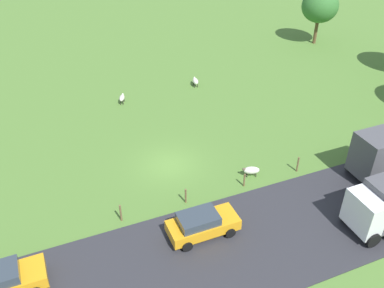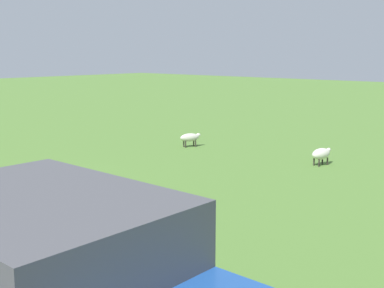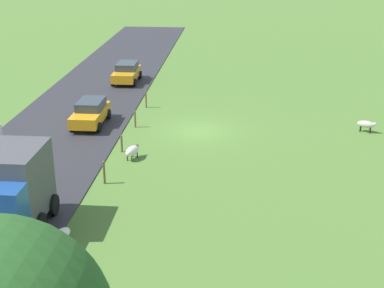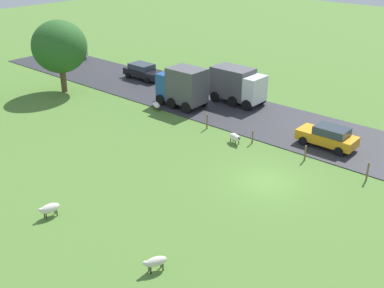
# 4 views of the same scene
# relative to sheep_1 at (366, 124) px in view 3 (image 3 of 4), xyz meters

# --- Properties ---
(ground_plane) EXTENTS (160.00, 160.00, 0.00)m
(ground_plane) POSITION_rel_sheep_1_xyz_m (10.59, 0.74, -0.52)
(ground_plane) COLOR #517A33
(road_strip) EXTENTS (8.00, 80.00, 0.06)m
(road_strip) POSITION_rel_sheep_1_xyz_m (19.51, 0.74, -0.49)
(road_strip) COLOR #2D2D33
(road_strip) RESTS_ON ground_plane
(sheep_1) EXTENTS (1.22, 0.86, 0.75)m
(sheep_1) POSITION_rel_sheep_1_xyz_m (0.00, 0.00, 0.00)
(sheep_1) COLOR beige
(sheep_1) RESTS_ON ground_plane
(sheep_2) EXTENTS (0.89, 1.29, 0.76)m
(sheep_2) POSITION_rel_sheep_1_xyz_m (14.04, 5.69, -0.03)
(sheep_2) COLOR silver
(sheep_2) RESTS_ON ground_plane
(sheep_3) EXTENTS (0.82, 1.17, 0.75)m
(sheep_3) POSITION_rel_sheep_1_xyz_m (15.22, 15.07, -0.01)
(sheep_3) COLOR white
(sheep_3) RESTS_ON ground_plane
(fence_post_0) EXTENTS (0.12, 0.12, 1.26)m
(fence_post_0) POSITION_rel_sheep_1_xyz_m (14.86, -3.99, 0.11)
(fence_post_0) COLOR brown
(fence_post_0) RESTS_ON ground_plane
(fence_post_1) EXTENTS (0.12, 0.12, 1.12)m
(fence_post_1) POSITION_rel_sheep_1_xyz_m (14.86, 0.34, 0.04)
(fence_post_1) COLOR brown
(fence_post_1) RESTS_ON ground_plane
(fence_post_2) EXTENTS (0.12, 0.12, 1.03)m
(fence_post_2) POSITION_rel_sheep_1_xyz_m (14.86, 4.68, -0.00)
(fence_post_2) COLOR brown
(fence_post_2) RESTS_ON ground_plane
(fence_post_3) EXTENTS (0.12, 0.12, 1.22)m
(fence_post_3) POSITION_rel_sheep_1_xyz_m (14.86, 9.02, 0.09)
(fence_post_3) COLOR brown
(fence_post_3) RESTS_ON ground_plane
(truck_0) EXTENTS (2.60, 4.35, 3.52)m
(truck_0) POSITION_rel_sheep_1_xyz_m (17.51, 14.00, 1.38)
(truck_0) COLOR #1E4C99
(truck_0) RESTS_ON road_strip
(car_0) EXTENTS (2.00, 4.25, 1.59)m
(car_0) POSITION_rel_sheep_1_xyz_m (17.86, 0.17, 0.37)
(car_0) COLOR orange
(car_0) RESTS_ON road_strip
(car_2) EXTENTS (2.04, 4.12, 1.60)m
(car_2) POSITION_rel_sheep_1_xyz_m (17.63, -10.90, 0.37)
(car_2) COLOR orange
(car_2) RESTS_ON road_strip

